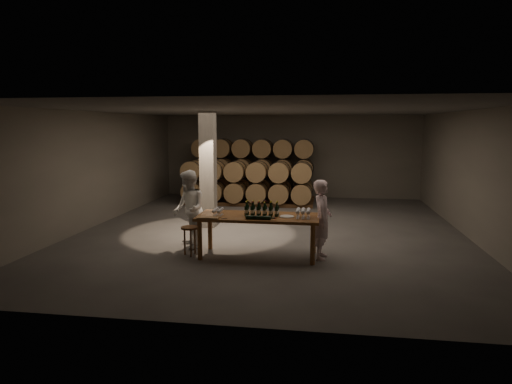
# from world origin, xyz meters

# --- Properties ---
(room) EXTENTS (12.00, 12.00, 12.00)m
(room) POSITION_xyz_m (-1.80, 0.20, 1.60)
(room) COLOR #4D4B48
(room) RESTS_ON ground
(tasting_table) EXTENTS (2.60, 1.10, 0.90)m
(tasting_table) POSITION_xyz_m (0.00, -2.50, 0.80)
(tasting_table) COLOR brown
(tasting_table) RESTS_ON ground
(barrel_stack_back) EXTENTS (4.70, 0.95, 2.31)m
(barrel_stack_back) POSITION_xyz_m (-1.35, 5.20, 1.20)
(barrel_stack_back) COLOR #54361D
(barrel_stack_back) RESTS_ON ground
(barrel_stack_front) EXTENTS (4.70, 0.95, 1.57)m
(barrel_stack_front) POSITION_xyz_m (-1.35, 3.80, 0.83)
(barrel_stack_front) COLOR #54361D
(barrel_stack_front) RESTS_ON ground
(bottle_cluster) EXTENTS (0.73, 0.23, 0.31)m
(bottle_cluster) POSITION_xyz_m (0.07, -2.48, 1.01)
(bottle_cluster) COLOR black
(bottle_cluster) RESTS_ON tasting_table
(lying_bottles) EXTENTS (0.62, 0.08, 0.08)m
(lying_bottles) POSITION_xyz_m (0.07, -2.91, 0.94)
(lying_bottles) COLOR black
(lying_bottles) RESTS_ON tasting_table
(glass_cluster_left) EXTENTS (0.19, 0.41, 0.16)m
(glass_cluster_left) POSITION_xyz_m (-0.85, -2.63, 1.01)
(glass_cluster_left) COLOR silver
(glass_cluster_left) RESTS_ON tasting_table
(glass_cluster_right) EXTENTS (0.31, 0.42, 0.19)m
(glass_cluster_right) POSITION_xyz_m (0.96, -2.55, 1.03)
(glass_cluster_right) COLOR silver
(glass_cluster_right) RESTS_ON tasting_table
(plate) EXTENTS (0.31, 0.31, 0.02)m
(plate) POSITION_xyz_m (0.62, -2.54, 0.91)
(plate) COLOR silver
(plate) RESTS_ON tasting_table
(notebook_near) EXTENTS (0.27, 0.22, 0.03)m
(notebook_near) POSITION_xyz_m (-0.89, -2.95, 0.92)
(notebook_near) COLOR brown
(notebook_near) RESTS_ON tasting_table
(notebook_corner) EXTENTS (0.25, 0.29, 0.02)m
(notebook_corner) POSITION_xyz_m (-1.14, -2.91, 0.91)
(notebook_corner) COLOR brown
(notebook_corner) RESTS_ON tasting_table
(pen) EXTENTS (0.12, 0.01, 0.01)m
(pen) POSITION_xyz_m (-0.64, -2.94, 0.91)
(pen) COLOR black
(pen) RESTS_ON tasting_table
(stool) EXTENTS (0.38, 0.38, 0.64)m
(stool) POSITION_xyz_m (-1.48, -2.64, 0.52)
(stool) COLOR #54361D
(stool) RESTS_ON ground
(person_man) EXTENTS (0.44, 0.64, 1.69)m
(person_man) POSITION_xyz_m (1.36, -2.44, 0.85)
(person_man) COLOR white
(person_man) RESTS_ON ground
(person_woman) EXTENTS (1.02, 1.10, 1.81)m
(person_woman) POSITION_xyz_m (-1.68, -2.04, 0.90)
(person_woman) COLOR white
(person_woman) RESTS_ON ground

